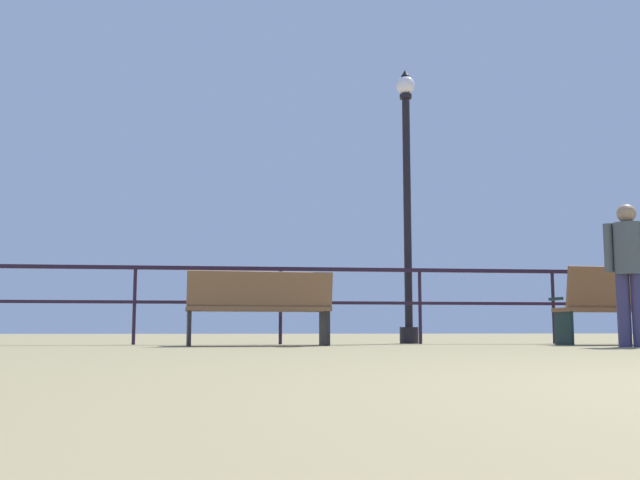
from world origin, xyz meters
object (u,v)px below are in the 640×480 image
at_px(person_at_railing, 629,264).
at_px(bench_near_left, 259,305).
at_px(bench_near_right, 621,302).
at_px(lamppost_center, 407,197).

bearing_deg(person_at_railing, bench_near_left, 163.62).
xyz_separation_m(bench_near_right, lamppost_center, (-2.42, 1.12, 1.48)).
distance_m(bench_near_right, lamppost_center, 3.05).
height_order(bench_near_right, person_at_railing, person_at_railing).
relative_size(bench_near_left, person_at_railing, 1.11).
bearing_deg(bench_near_right, bench_near_left, 179.97).
xyz_separation_m(bench_near_right, person_at_railing, (-0.54, -1.16, 0.37)).
height_order(bench_near_left, lamppost_center, lamppost_center).
bearing_deg(lamppost_center, bench_near_right, -24.76).
bearing_deg(bench_near_right, lamppost_center, 155.24).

